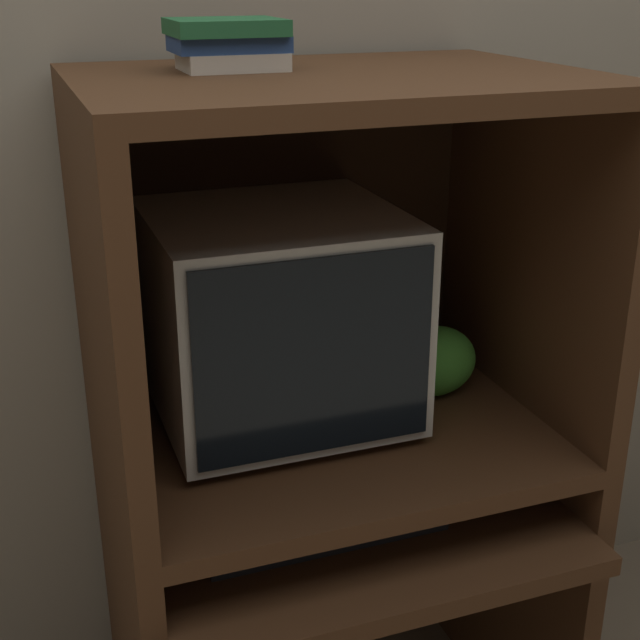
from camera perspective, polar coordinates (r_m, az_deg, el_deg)
The scene contains 9 objects.
wall_back at distance 1.89m, azimuth -3.33°, elevation 13.00°, with size 6.00×0.06×2.60m.
desk_base at distance 1.88m, azimuth 1.25°, elevation -17.22°, with size 0.85×0.71×0.64m.
desk_monitor_shelf at distance 1.73m, azimuth 0.79°, elevation -7.64°, with size 0.85×0.64×0.13m.
hutch_upper at distance 1.59m, azimuth 0.45°, elevation 7.36°, with size 0.85×0.64×0.65m.
crt_monitor at distance 1.66m, azimuth -2.78°, elevation 0.30°, with size 0.45×0.44×0.40m.
keyboard at distance 1.63m, azimuth 0.12°, elevation -13.13°, with size 0.44×0.13×0.03m.
mouse at distance 1.72m, azimuth 8.90°, elevation -11.47°, with size 0.06×0.04×0.03m.
snack_bag at distance 1.82m, azimuth 7.32°, elevation -2.62°, with size 0.18×0.13×0.14m.
book_stack at distance 1.56m, azimuth -5.87°, elevation 17.23°, with size 0.19×0.16×0.08m.
Camera 1 is at (-0.54, -1.09, 1.58)m, focal length 50.00 mm.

